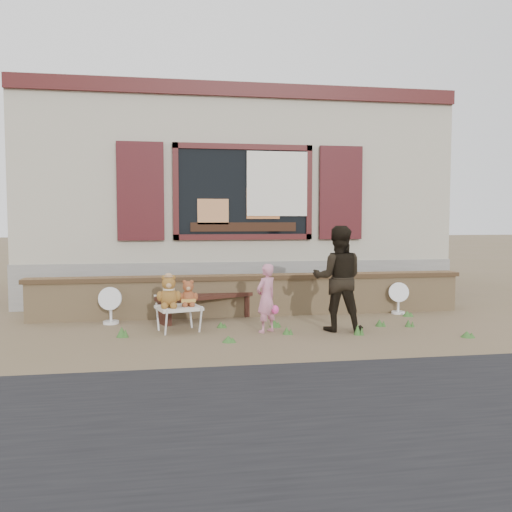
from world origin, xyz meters
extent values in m
plane|color=brown|center=(0.00, 0.00, 0.00)|extent=(80.00, 80.00, 0.00)
cube|color=black|center=(0.00, -5.00, 0.00)|extent=(80.00, 6.00, 0.01)
cube|color=#9D947F|center=(0.00, 4.50, 2.40)|extent=(8.00, 5.00, 3.20)
cube|color=gray|center=(0.00, 4.50, 0.40)|extent=(8.04, 5.04, 0.80)
cube|color=black|center=(0.00, 1.97, 2.05)|extent=(2.30, 0.04, 1.50)
cube|color=#441414|center=(0.00, 1.95, 2.85)|extent=(2.50, 0.08, 0.10)
cube|color=#441414|center=(0.00, 1.95, 1.25)|extent=(2.50, 0.08, 0.10)
cube|color=#441414|center=(-1.20, 1.95, 2.05)|extent=(0.10, 0.08, 1.70)
cube|color=#441414|center=(1.20, 1.95, 2.05)|extent=(0.10, 0.08, 1.70)
cube|color=black|center=(-1.80, 1.94, 2.05)|extent=(0.80, 0.07, 1.70)
cube|color=black|center=(1.80, 1.94, 2.05)|extent=(0.80, 0.07, 1.70)
cube|color=white|center=(0.60, 1.90, 2.20)|extent=(1.10, 0.02, 1.15)
cube|color=#441414|center=(0.00, 1.98, 3.85)|extent=(8.00, 0.12, 0.25)
cube|color=black|center=(0.00, 1.94, 1.43)|extent=(1.90, 0.06, 0.16)
cube|color=tan|center=(-0.55, 1.94, 1.70)|extent=(0.55, 0.06, 0.45)
cube|color=#E08447|center=(0.35, 1.94, 1.85)|extent=(0.60, 0.06, 0.55)
cube|color=tan|center=(0.00, 1.00, 0.30)|extent=(7.00, 0.30, 0.60)
cube|color=brown|center=(0.00, 1.00, 0.63)|extent=(7.10, 0.36, 0.07)
cube|color=black|center=(-0.78, 0.71, 0.37)|extent=(1.57, 0.91, 0.06)
cube|color=black|center=(-1.41, 0.44, 0.17)|extent=(0.20, 0.31, 0.33)
cube|color=black|center=(-0.15, 0.97, 0.17)|extent=(0.20, 0.31, 0.33)
cube|color=beige|center=(-1.21, -0.08, 0.33)|extent=(0.69, 0.64, 0.04)
cylinder|color=silver|center=(-1.39, -0.36, 0.16)|extent=(0.03, 0.03, 0.31)
cylinder|color=silver|center=(-0.92, -0.23, 0.16)|extent=(0.03, 0.03, 0.31)
cylinder|color=silver|center=(-1.50, 0.07, 0.16)|extent=(0.03, 0.03, 0.31)
cylinder|color=silver|center=(-1.03, 0.20, 0.16)|extent=(0.03, 0.03, 0.31)
imported|color=pink|center=(-0.01, -0.33, 0.48)|extent=(0.42, 0.39, 0.96)
imported|color=black|center=(1.01, -0.38, 0.74)|extent=(0.84, 0.73, 1.48)
cylinder|color=silver|center=(-2.21, 0.64, 0.02)|extent=(0.24, 0.24, 0.04)
cylinder|color=silver|center=(-2.21, 0.64, 0.17)|extent=(0.04, 0.04, 0.30)
cylinder|color=silver|center=(-2.21, 0.64, 0.39)|extent=(0.36, 0.16, 0.35)
cylinder|color=white|center=(2.42, 0.74, 0.02)|extent=(0.22, 0.22, 0.04)
cylinder|color=white|center=(2.42, 0.74, 0.16)|extent=(0.04, 0.04, 0.28)
cylinder|color=white|center=(2.42, 0.74, 0.36)|extent=(0.34, 0.20, 0.33)
cone|color=#346126|center=(1.71, -0.20, 0.05)|extent=(0.13, 0.13, 0.11)
cone|color=#346126|center=(2.11, -0.31, 0.05)|extent=(0.10, 0.10, 0.11)
cone|color=#346126|center=(1.18, -0.71, 0.07)|extent=(0.11, 0.11, 0.15)
cone|color=#346126|center=(2.57, -1.09, 0.04)|extent=(0.16, 0.16, 0.08)
cone|color=#346126|center=(0.17, 0.00, 0.05)|extent=(0.15, 0.15, 0.11)
cone|color=#346126|center=(0.24, -0.52, 0.05)|extent=(0.12, 0.12, 0.10)
cone|color=#346126|center=(-0.60, -0.85, 0.04)|extent=(0.16, 0.16, 0.08)
cone|color=#346126|center=(2.46, 0.49, 0.04)|extent=(0.16, 0.16, 0.09)
cone|color=#346126|center=(-1.97, -0.33, 0.07)|extent=(0.14, 0.14, 0.14)
cone|color=#346126|center=(-0.60, 0.09, 0.04)|extent=(0.12, 0.12, 0.08)
camera|label=1|loc=(-1.37, -7.66, 1.59)|focal=38.00mm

